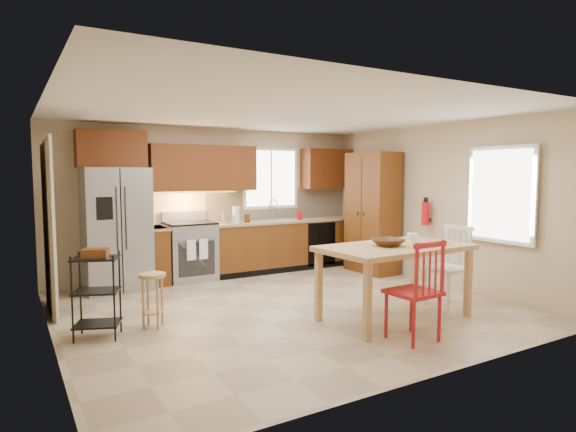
{
  "coord_description": "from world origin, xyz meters",
  "views": [
    {
      "loc": [
        -3.1,
        -5.28,
        1.73
      ],
      "look_at": [
        0.25,
        0.4,
        1.15
      ],
      "focal_mm": 30.0,
      "sensor_mm": 36.0,
      "label": 1
    }
  ],
  "objects_px": {
    "chair_red": "(413,290)",
    "bar_stool": "(153,300)",
    "soap_bottle": "(299,214)",
    "pantry": "(372,213)",
    "refrigerator": "(116,229)",
    "utility_cart": "(97,296)",
    "table_bowl": "(388,246)",
    "fire_extinguisher": "(425,214)",
    "range_stove": "(190,252)",
    "chair_white": "(447,267)",
    "dining_table": "(394,283)",
    "table_jar": "(412,239)"
  },
  "relations": [
    {
      "from": "chair_red",
      "to": "bar_stool",
      "type": "bearing_deg",
      "value": 139.0
    },
    {
      "from": "soap_bottle",
      "to": "pantry",
      "type": "relative_size",
      "value": 0.09
    },
    {
      "from": "refrigerator",
      "to": "bar_stool",
      "type": "height_order",
      "value": "refrigerator"
    },
    {
      "from": "chair_red",
      "to": "pantry",
      "type": "bearing_deg",
      "value": 54.22
    },
    {
      "from": "soap_bottle",
      "to": "bar_stool",
      "type": "bearing_deg",
      "value": -147.49
    },
    {
      "from": "soap_bottle",
      "to": "utility_cart",
      "type": "xyz_separation_m",
      "value": [
        -3.8,
        -2.09,
        -0.55
      ]
    },
    {
      "from": "table_bowl",
      "to": "chair_red",
      "type": "bearing_deg",
      "value": -110.15
    },
    {
      "from": "refrigerator",
      "to": "fire_extinguisher",
      "type": "bearing_deg",
      "value": -24.52
    },
    {
      "from": "range_stove",
      "to": "chair_red",
      "type": "height_order",
      "value": "chair_red"
    },
    {
      "from": "chair_white",
      "to": "bar_stool",
      "type": "height_order",
      "value": "chair_white"
    },
    {
      "from": "dining_table",
      "to": "chair_red",
      "type": "distance_m",
      "value": 0.74
    },
    {
      "from": "pantry",
      "to": "utility_cart",
      "type": "height_order",
      "value": "pantry"
    },
    {
      "from": "range_stove",
      "to": "chair_red",
      "type": "distance_m",
      "value": 4.05
    },
    {
      "from": "soap_bottle",
      "to": "fire_extinguisher",
      "type": "height_order",
      "value": "fire_extinguisher"
    },
    {
      "from": "refrigerator",
      "to": "chair_red",
      "type": "distance_m",
      "value": 4.45
    },
    {
      "from": "refrigerator",
      "to": "pantry",
      "type": "relative_size",
      "value": 0.87
    },
    {
      "from": "chair_white",
      "to": "table_bowl",
      "type": "relative_size",
      "value": 2.9
    },
    {
      "from": "soap_bottle",
      "to": "table_bowl",
      "type": "xyz_separation_m",
      "value": [
        -0.74,
        -3.17,
        -0.11
      ]
    },
    {
      "from": "range_stove",
      "to": "chair_red",
      "type": "relative_size",
      "value": 0.88
    },
    {
      "from": "range_stove",
      "to": "utility_cart",
      "type": "distance_m",
      "value": 2.8
    },
    {
      "from": "chair_white",
      "to": "table_bowl",
      "type": "bearing_deg",
      "value": 90.31
    },
    {
      "from": "utility_cart",
      "to": "table_jar",
      "type": "bearing_deg",
      "value": 6.61
    },
    {
      "from": "table_bowl",
      "to": "bar_stool",
      "type": "bearing_deg",
      "value": 155.4
    },
    {
      "from": "fire_extinguisher",
      "to": "bar_stool",
      "type": "xyz_separation_m",
      "value": [
        -4.35,
        -0.09,
        -0.79
      ]
    },
    {
      "from": "range_stove",
      "to": "soap_bottle",
      "type": "xyz_separation_m",
      "value": [
        2.03,
        -0.08,
        0.54
      ]
    },
    {
      "from": "range_stove",
      "to": "table_bowl",
      "type": "xyz_separation_m",
      "value": [
        1.29,
        -3.26,
        0.42
      ]
    },
    {
      "from": "pantry",
      "to": "chair_white",
      "type": "bearing_deg",
      "value": -105.73
    },
    {
      "from": "chair_white",
      "to": "table_bowl",
      "type": "xyz_separation_m",
      "value": [
        -1.06,
        -0.05,
        0.36
      ]
    },
    {
      "from": "dining_table",
      "to": "utility_cart",
      "type": "xyz_separation_m",
      "value": [
        -3.17,
        1.08,
        0.02
      ]
    },
    {
      "from": "soap_bottle",
      "to": "bar_stool",
      "type": "distance_m",
      "value": 3.86
    },
    {
      "from": "refrigerator",
      "to": "utility_cart",
      "type": "height_order",
      "value": "refrigerator"
    },
    {
      "from": "range_stove",
      "to": "chair_white",
      "type": "xyz_separation_m",
      "value": [
        2.35,
        -3.21,
        0.06
      ]
    },
    {
      "from": "soap_bottle",
      "to": "fire_extinguisher",
      "type": "xyz_separation_m",
      "value": [
        1.15,
        -1.95,
        0.1
      ]
    },
    {
      "from": "range_stove",
      "to": "pantry",
      "type": "height_order",
      "value": "pantry"
    },
    {
      "from": "soap_bottle",
      "to": "bar_stool",
      "type": "xyz_separation_m",
      "value": [
        -3.2,
        -2.04,
        -0.69
      ]
    },
    {
      "from": "range_stove",
      "to": "pantry",
      "type": "xyz_separation_m",
      "value": [
        2.98,
        -0.99,
        0.59
      ]
    },
    {
      "from": "range_stove",
      "to": "table_jar",
      "type": "xyz_separation_m",
      "value": [
        1.79,
        -3.14,
        0.45
      ]
    },
    {
      "from": "fire_extinguisher",
      "to": "chair_white",
      "type": "bearing_deg",
      "value": -125.18
    },
    {
      "from": "pantry",
      "to": "chair_red",
      "type": "height_order",
      "value": "pantry"
    },
    {
      "from": "refrigerator",
      "to": "table_jar",
      "type": "height_order",
      "value": "refrigerator"
    },
    {
      "from": "soap_bottle",
      "to": "pantry",
      "type": "xyz_separation_m",
      "value": [
        0.95,
        -0.9,
        0.05
      ]
    },
    {
      "from": "pantry",
      "to": "table_jar",
      "type": "relative_size",
      "value": 12.06
    },
    {
      "from": "dining_table",
      "to": "table_jar",
      "type": "bearing_deg",
      "value": 13.55
    },
    {
      "from": "dining_table",
      "to": "chair_white",
      "type": "bearing_deg",
      "value": 0.62
    },
    {
      "from": "dining_table",
      "to": "table_jar",
      "type": "xyz_separation_m",
      "value": [
        0.39,
        0.11,
        0.48
      ]
    },
    {
      "from": "range_stove",
      "to": "soap_bottle",
      "type": "distance_m",
      "value": 2.1
    },
    {
      "from": "refrigerator",
      "to": "dining_table",
      "type": "distance_m",
      "value": 4.12
    },
    {
      "from": "pantry",
      "to": "fire_extinguisher",
      "type": "distance_m",
      "value": 1.07
    },
    {
      "from": "soap_bottle",
      "to": "dining_table",
      "type": "xyz_separation_m",
      "value": [
        -0.63,
        -3.17,
        -0.56
      ]
    },
    {
      "from": "refrigerator",
      "to": "range_stove",
      "type": "relative_size",
      "value": 1.98
    }
  ]
}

